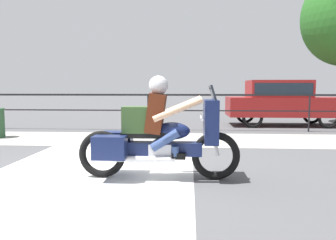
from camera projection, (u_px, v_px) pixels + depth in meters
ground_plane at (108, 171)px, 5.43m from camera, size 120.00×120.00×0.00m
sidewalk_band at (139, 139)px, 8.81m from camera, size 44.00×2.40×0.01m
crosswalk_band at (91, 174)px, 5.25m from camera, size 3.29×6.00×0.01m
fence_railing at (148, 102)px, 10.58m from camera, size 36.00×0.05×1.19m
motorcycle at (158, 134)px, 4.93m from camera, size 2.46×0.76×1.56m
parked_car at (282, 100)px, 11.91m from camera, size 4.10×1.66×1.65m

